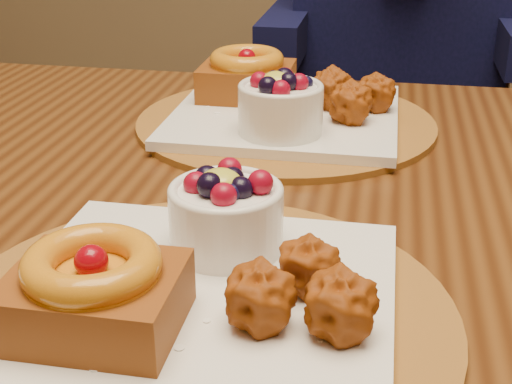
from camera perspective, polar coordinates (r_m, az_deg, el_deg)
dining_table at (r=0.75m, az=-0.19°, el=-5.69°), size 1.60×0.90×0.76m
place_setting_near at (r=0.52m, az=-4.98°, el=-7.51°), size 0.38×0.38×0.09m
place_setting_far at (r=0.90m, az=2.12°, el=6.97°), size 0.38×0.38×0.09m
chair_far at (r=1.56m, az=10.32°, el=3.30°), size 0.54×0.54×0.91m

